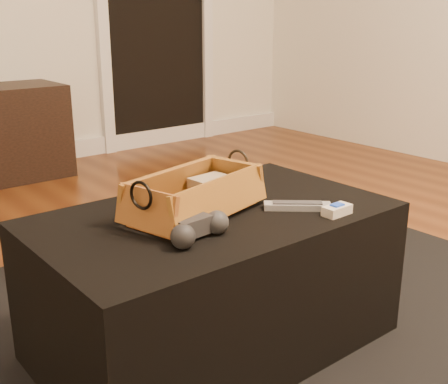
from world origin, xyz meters
TOP-DOWN VIEW (x-y plane):
  - floor at (0.00, 0.00)m, footprint 5.00×5.50m
  - doorway_opening at (1.30, 2.73)m, footprint 0.82×0.02m
  - door_jamb_left at (0.85, 2.72)m, footprint 0.08×0.05m
  - door_jamb_right at (1.75, 2.72)m, footprint 0.08×0.05m
  - area_rug at (-0.11, 0.20)m, footprint 2.60×2.00m
  - ottoman at (-0.11, 0.25)m, footprint 1.00×0.60m
  - tv_remote at (-0.18, 0.25)m, footprint 0.22×0.12m
  - cloth_bundle at (-0.06, 0.33)m, footprint 0.12×0.09m
  - wicker_basket at (-0.16, 0.27)m, footprint 0.45×0.31m
  - game_controller at (-0.26, 0.12)m, footprint 0.19×0.12m
  - silver_remote at (0.09, 0.12)m, footprint 0.17×0.16m
  - cream_gadget at (0.14, 0.02)m, footprint 0.09×0.04m

SIDE VIEW (x-z plane):
  - floor at x=0.00m, z-range -0.01..0.00m
  - area_rug at x=-0.11m, z-range 0.00..0.01m
  - ottoman at x=-0.11m, z-range 0.01..0.43m
  - silver_remote at x=0.09m, z-range 0.43..0.45m
  - cream_gadget at x=0.14m, z-range 0.43..0.46m
  - tv_remote at x=-0.18m, z-range 0.45..0.47m
  - game_controller at x=-0.26m, z-range 0.43..0.49m
  - cloth_bundle at x=-0.06m, z-range 0.45..0.51m
  - wicker_basket at x=-0.16m, z-range 0.41..0.55m
  - doorway_opening at x=1.30m, z-range 0.02..2.02m
  - door_jamb_left at x=0.85m, z-range 0.00..2.04m
  - door_jamb_right at x=1.75m, z-range 0.00..2.04m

